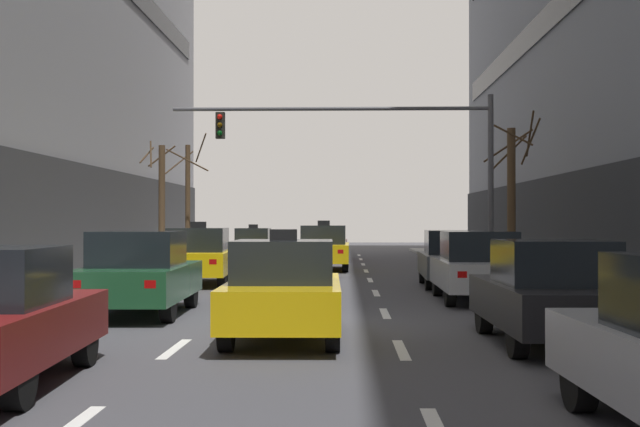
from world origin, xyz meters
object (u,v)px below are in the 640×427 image
object	(u,v)px
car_parked_2	(478,267)
street_tree_2	(161,202)
car_parked_3	(454,259)
taxi_driving_0	(254,245)
taxi_driving_4	(284,291)
traffic_signal_0	(385,147)
street_tree_1	(512,194)
taxi_driving_2	(324,248)
car_driving_1	(327,243)
car_parked_1	(551,293)
street_tree_0	(188,197)
taxi_driving_6	(199,257)
car_driving_5	(139,274)

from	to	relation	value
car_parked_2	street_tree_2	world-z (taller)	street_tree_2
car_parked_3	taxi_driving_0	bearing A→B (deg)	116.21
taxi_driving_0	taxi_driving_4	xyz separation A→B (m)	(3.27, -26.32, 0.02)
traffic_signal_0	street_tree_1	size ratio (longest dim) A/B	1.84
taxi_driving_2	car_parked_3	world-z (taller)	taxi_driving_2
car_driving_1	taxi_driving_4	world-z (taller)	taxi_driving_4
car_parked_1	car_driving_1	bearing A→B (deg)	98.01
car_driving_1	car_parked_2	distance (m)	21.77
traffic_signal_0	street_tree_0	bearing A→B (deg)	122.64
taxi_driving_4	street_tree_0	world-z (taller)	street_tree_0
taxi_driving_0	taxi_driving_6	world-z (taller)	taxi_driving_6
traffic_signal_0	street_tree_1	xyz separation A→B (m)	(4.52, 2.67, -1.42)
street_tree_1	street_tree_2	size ratio (longest dim) A/B	1.08
traffic_signal_0	street_tree_1	world-z (taller)	traffic_signal_0
taxi_driving_0	car_driving_1	distance (m)	3.86
taxi_driving_6	car_parked_1	distance (m)	14.54
street_tree_1	street_tree_2	world-z (taller)	street_tree_1
street_tree_2	street_tree_0	bearing A→B (deg)	89.74
car_driving_5	car_parked_2	xyz separation A→B (m)	(7.38, 3.14, -0.02)
car_parked_2	street_tree_0	size ratio (longest dim) A/B	0.75
street_tree_0	taxi_driving_2	bearing A→B (deg)	-48.56
car_parked_1	street_tree_1	world-z (taller)	street_tree_1
car_driving_5	traffic_signal_0	bearing A→B (deg)	60.68
taxi_driving_4	car_driving_5	xyz separation A→B (m)	(-3.21, 3.59, 0.05)
taxi_driving_2	car_driving_5	distance (m)	16.29
taxi_driving_0	car_driving_5	bearing A→B (deg)	-89.86
car_driving_5	car_parked_3	xyz separation A→B (m)	(7.38, 7.63, -0.03)
taxi_driving_6	car_parked_1	world-z (taller)	taxi_driving_6
car_driving_5	car_driving_1	bearing A→B (deg)	82.21
taxi_driving_6	street_tree_2	bearing A→B (deg)	108.61
taxi_driving_0	car_parked_1	xyz separation A→B (m)	(7.44, -26.80, 0.02)
car_driving_5	street_tree_2	world-z (taller)	street_tree_2
car_parked_1	car_parked_2	distance (m)	7.21
taxi_driving_6	street_tree_2	size ratio (longest dim) A/B	0.91
taxi_driving_2	car_driving_1	bearing A→B (deg)	90.33
car_driving_5	taxi_driving_6	distance (m)	8.34
taxi_driving_0	car_driving_5	xyz separation A→B (m)	(0.06, -22.73, 0.06)
taxi_driving_4	street_tree_0	xyz separation A→B (m)	(-6.53, 27.14, 2.25)
street_tree_0	car_driving_5	bearing A→B (deg)	-81.99
car_parked_2	traffic_signal_0	world-z (taller)	traffic_signal_0
car_parked_3	taxi_driving_2	bearing A→B (deg)	115.56
car_parked_1	car_parked_2	xyz separation A→B (m)	(-0.00, 7.21, 0.02)
taxi_driving_6	street_tree_2	xyz separation A→B (m)	(-3.15, 9.35, 1.86)
taxi_driving_6	car_parked_2	distance (m)	9.19
traffic_signal_0	street_tree_1	distance (m)	5.44
car_parked_2	taxi_driving_2	bearing A→B (deg)	107.25
taxi_driving_0	street_tree_0	distance (m)	4.05
car_driving_1	street_tree_1	xyz separation A→B (m)	(6.66, -12.08, 2.02)
taxi_driving_0	taxi_driving_2	distance (m)	7.63
street_tree_2	taxi_driving_4	bearing A→B (deg)	-72.88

